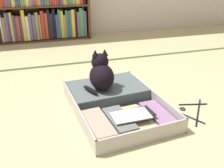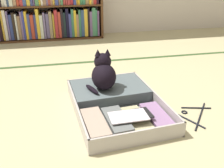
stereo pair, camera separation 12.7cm
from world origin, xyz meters
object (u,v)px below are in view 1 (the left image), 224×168
(black_cat, at_px, (101,74))
(clothes_hanger, at_px, (193,111))
(open_suitcase, at_px, (113,102))
(bookshelf, at_px, (26,8))

(black_cat, bearing_deg, clothes_hanger, -31.98)
(open_suitcase, bearing_deg, clothes_hanger, -23.52)
(open_suitcase, xyz_separation_m, clothes_hanger, (0.51, -0.22, -0.04))
(black_cat, relative_size, clothes_hanger, 0.94)
(clothes_hanger, bearing_deg, bookshelf, 114.85)
(clothes_hanger, bearing_deg, black_cat, 148.02)
(open_suitcase, height_order, black_cat, black_cat)
(bookshelf, distance_m, clothes_hanger, 2.51)
(bookshelf, bearing_deg, open_suitcase, -75.22)
(open_suitcase, distance_m, black_cat, 0.21)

